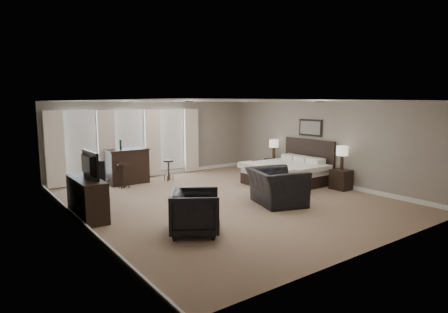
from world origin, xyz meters
TOP-DOWN VIEW (x-y plane):
  - room at (0.00, 0.00)m, footprint 7.60×8.60m
  - window_bay at (-1.00, 4.11)m, footprint 5.25×0.20m
  - bed at (2.58, 0.45)m, footprint 2.16×2.07m
  - nightstand_near at (3.47, -1.00)m, footprint 0.45×0.55m
  - nightstand_far at (3.47, 1.90)m, footprint 0.43×0.52m
  - lamp_near at (3.47, -1.00)m, footprint 0.34×0.34m
  - lamp_far at (3.47, 1.90)m, footprint 0.33×0.33m
  - wall_art at (3.70, 0.45)m, footprint 0.04×0.96m
  - dresser at (-3.45, 0.54)m, footprint 0.50×1.54m
  - tv at (-3.45, 0.54)m, footprint 0.61×1.06m
  - armchair_near at (0.78, -1.06)m, footprint 1.25×1.57m
  - armchair_far at (-2.03, -1.73)m, footprint 1.23×1.25m
  - bar_counter at (-1.34, 3.50)m, footprint 1.28×0.67m
  - bar_stool_left at (-1.70, 2.94)m, footprint 0.39×0.39m
  - bar_stool_right at (-0.08, 3.15)m, footprint 0.38×0.38m
  - desk_chair at (-2.82, 1.80)m, footprint 0.77×0.77m

SIDE VIEW (x-z plane):
  - nightstand_far at x=3.47m, z-range 0.00..0.57m
  - nightstand_near at x=3.47m, z-range 0.00..0.60m
  - bar_stool_right at x=-0.08m, z-range 0.00..0.68m
  - bar_stool_left at x=-1.70m, z-range 0.00..0.76m
  - dresser at x=-3.45m, z-range 0.00..0.90m
  - armchair_far at x=-2.03m, z-range 0.00..0.96m
  - desk_chair at x=-2.82m, z-range 0.00..1.11m
  - bar_counter at x=-1.34m, z-range 0.00..1.12m
  - armchair_near at x=0.78m, z-range 0.00..1.20m
  - bed at x=2.58m, z-range 0.00..1.38m
  - lamp_far at x=3.47m, z-range 0.57..1.26m
  - lamp_near at x=3.47m, z-range 0.60..1.30m
  - tv at x=-3.45m, z-range 0.90..1.03m
  - window_bay at x=-1.00m, z-range 0.05..2.35m
  - room at x=0.00m, z-range -0.02..2.62m
  - wall_art at x=3.70m, z-range 1.47..2.03m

